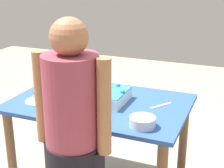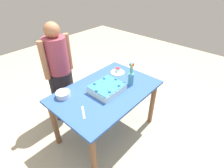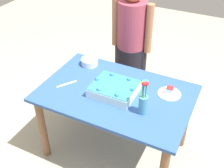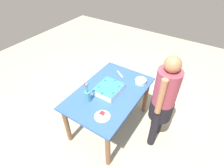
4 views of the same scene
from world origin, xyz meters
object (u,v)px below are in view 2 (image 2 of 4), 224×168
cake_knife (83,112)px  flower_vase (131,76)px  sheet_cake (107,88)px  serving_plate_with_slice (118,71)px  person_standing (59,69)px  fruit_bowl (63,94)px

cake_knife → flower_vase: flower_vase is taller
sheet_cake → cake_knife: bearing=-170.4°
serving_plate_with_slice → person_standing: person_standing is taller
sheet_cake → fruit_bowl: bearing=143.9°
flower_vase → person_standing: bearing=118.6°
fruit_bowl → sheet_cake: bearing=-36.1°
sheet_cake → flower_vase: bearing=-22.1°
sheet_cake → serving_plate_with_slice: sheet_cake is taller
person_standing → cake_knife: bearing=-18.8°
serving_plate_with_slice → sheet_cake: bearing=-155.9°
serving_plate_with_slice → cake_knife: 0.93m
sheet_cake → serving_plate_with_slice: 0.48m
cake_knife → serving_plate_with_slice: bearing=-39.2°
flower_vase → fruit_bowl: size_ratio=1.87×
serving_plate_with_slice → fruit_bowl: bearing=172.5°
flower_vase → person_standing: 1.01m
flower_vase → person_standing: person_standing is taller
fruit_bowl → flower_vase: bearing=-30.6°
sheet_cake → fruit_bowl: (-0.43, 0.31, -0.01)m
flower_vase → fruit_bowl: bearing=149.4°
cake_knife → person_standing: bearing=14.9°
sheet_cake → serving_plate_with_slice: size_ratio=1.90×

